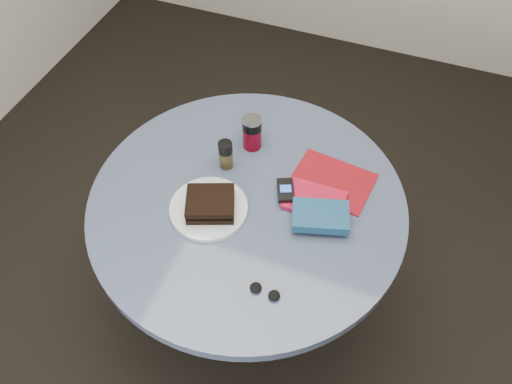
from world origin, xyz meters
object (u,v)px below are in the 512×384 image
(soda_can, at_px, (252,133))
(red_book, at_px, (314,200))
(mp3_player, at_px, (286,190))
(headphones, at_px, (265,292))
(pepper_grinder, at_px, (226,155))
(table, at_px, (248,228))
(sandwich, at_px, (210,204))
(novel, at_px, (320,216))
(plate, at_px, (209,208))
(magazine, at_px, (332,181))

(soda_can, bearing_deg, red_book, -30.73)
(red_book, bearing_deg, mp3_player, -177.27)
(red_book, relative_size, headphones, 2.02)
(pepper_grinder, bearing_deg, mp3_player, -12.68)
(table, relative_size, red_book, 5.44)
(mp3_player, bearing_deg, pepper_grinder, 167.32)
(sandwich, height_order, novel, sandwich)
(soda_can, bearing_deg, pepper_grinder, -112.01)
(plate, relative_size, sandwich, 1.36)
(magazine, distance_m, red_book, 0.11)
(table, distance_m, mp3_player, 0.23)
(red_book, bearing_deg, pepper_grinder, 171.11)
(novel, bearing_deg, soda_can, 126.91)
(pepper_grinder, xyz_separation_m, magazine, (0.35, 0.06, -0.05))
(pepper_grinder, xyz_separation_m, red_book, (0.32, -0.04, -0.04))
(soda_can, xyz_separation_m, magazine, (0.30, -0.06, -0.06))
(headphones, bearing_deg, magazine, 81.45)
(table, distance_m, magazine, 0.33)
(plate, xyz_separation_m, sandwich, (0.01, -0.00, 0.03))
(mp3_player, relative_size, headphones, 1.12)
(red_book, height_order, headphones, red_book)
(sandwich, relative_size, mp3_player, 1.74)
(novel, bearing_deg, sandwich, 177.19)
(magazine, relative_size, headphones, 2.77)
(sandwich, xyz_separation_m, soda_can, (0.02, 0.31, 0.02))
(magazine, xyz_separation_m, novel, (0.01, -0.17, 0.03))
(magazine, relative_size, novel, 1.50)
(mp3_player, bearing_deg, magazine, 41.09)
(soda_can, relative_size, pepper_grinder, 1.15)
(plate, height_order, headphones, headphones)
(novel, bearing_deg, table, 162.04)
(table, distance_m, headphones, 0.37)
(red_book, bearing_deg, plate, -155.22)
(red_book, xyz_separation_m, headphones, (-0.04, -0.35, -0.00))
(soda_can, height_order, red_book, soda_can)
(plate, relative_size, mp3_player, 2.37)
(soda_can, xyz_separation_m, mp3_player, (0.17, -0.17, -0.03))
(sandwich, distance_m, soda_can, 0.31)
(mp3_player, distance_m, headphones, 0.35)
(table, height_order, mp3_player, mp3_player)
(mp3_player, bearing_deg, red_book, 3.69)
(table, bearing_deg, headphones, -60.16)
(pepper_grinder, height_order, red_book, pepper_grinder)
(table, distance_m, soda_can, 0.32)
(sandwich, relative_size, novel, 1.06)
(soda_can, height_order, headphones, soda_can)
(headphones, bearing_deg, soda_can, 114.51)
(soda_can, distance_m, pepper_grinder, 0.13)
(table, xyz_separation_m, pepper_grinder, (-0.11, 0.11, 0.22))
(novel, bearing_deg, magazine, 76.11)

